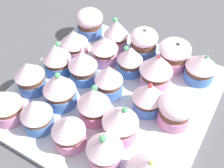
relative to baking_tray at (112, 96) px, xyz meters
The scene contains 24 objects.
ground_plane 2.10cm from the baking_tray, ahead, with size 180.00×180.00×3.00cm, color #4C4C51.
baking_tray is the anchor object (origin of this frame).
cupcake_0 20.74cm from the baking_tray, 134.37° to the right, with size 6.48×6.48×7.07cm.
cupcake_1 15.25cm from the baking_tray, 114.92° to the right, with size 6.14×6.14×6.50cm.
cupcake_2 14.02cm from the baking_tray, 91.73° to the right, with size 5.97×5.97×7.64cm.
cupcake_3 16.71cm from the baking_tray, 64.41° to the right, with size 5.88×5.88×7.20cm.
cupcake_4 20.34cm from the baking_tray, 43.43° to the right, with size 5.91×5.91×7.34cm.
cupcake_5 15.78cm from the baking_tray, 153.16° to the right, with size 5.62×5.62×7.56cm.
cupcake_6 10.46cm from the baking_tray, 140.26° to the right, with size 5.82×5.82×6.92cm.
cupcake_7 8.62cm from the baking_tray, 95.63° to the right, with size 6.00×6.00×7.98cm.
cupcake_8 11.10cm from the baking_tray, 47.84° to the right, with size 6.18×6.18×8.24cm.
cupcake_9 15.86cm from the baking_tray, 29.54° to the right, with size 5.75×5.75×7.11cm.
cupcake_10 14.45cm from the baking_tray, behind, with size 6.18×6.18×7.16cm.
cupcake_11 8.53cm from the baking_tray, behind, with size 5.34×5.34×7.15cm.
cupcake_12 4.44cm from the baking_tray, 70.42° to the right, with size 5.54×5.54×7.42cm.
cupcake_13 7.96cm from the baking_tray, ahead, with size 5.99×5.99×8.12cm.
cupcake_14 13.88cm from the baking_tray, ahead, with size 5.77×5.77×6.82cm.
cupcake_15 16.13cm from the baking_tray, 152.45° to the left, with size 6.87×6.87×6.88cm.
cupcake_16 10.42cm from the baking_tray, 138.82° to the left, with size 6.75×6.75×8.13cm.
cupcake_17 8.76cm from the baking_tray, 93.44° to the left, with size 5.77×5.77×7.38cm.
cupcake_18 10.71cm from the baking_tray, 38.65° to the left, with size 6.28×6.28×7.89cm.
cupcake_19 15.50cm from the baking_tray, 25.92° to the left, with size 5.96×5.96×7.83cm.
cupcake_20 19.13cm from the baking_tray, 134.25° to the left, with size 6.42×6.42×6.72cm.
cupcake_21 13.67cm from the baking_tray, 88.24° to the left, with size 6.37×6.37×6.63cm.
Camera 1 is at (32.20, 18.84, 44.95)cm, focal length 45.66 mm.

